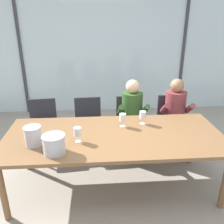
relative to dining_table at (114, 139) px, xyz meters
The scene contains 17 objects.
ground 1.22m from the dining_table, 90.00° to the left, with size 14.00×14.00×0.00m, color #9E9384.
window_glass_panel 2.82m from the dining_table, 90.00° to the left, with size 7.81×0.03×2.60m, color silver.
window_mullion_left 3.30m from the dining_table, 122.75° to the left, with size 0.06×0.06×2.60m, color #38383D.
window_mullion_right 3.30m from the dining_table, 57.25° to the left, with size 0.06×0.06×2.60m, color #38383D.
hillside_vineyard 6.44m from the dining_table, 90.00° to the left, with size 13.81×2.40×1.64m, color #477A38.
dining_table is the anchor object (origin of this frame).
chair_near_curtain 1.44m from the dining_table, 137.32° to the left, with size 0.48×0.48×0.86m.
chair_left_of_center 1.06m from the dining_table, 108.87° to the left, with size 0.46×0.46×0.86m.
chair_center 1.06m from the dining_table, 71.61° to the left, with size 0.46×0.46×0.86m.
chair_right_of_center 1.44m from the dining_table, 44.30° to the left, with size 0.45×0.45×0.86m.
person_olive_shirt 0.91m from the dining_table, 67.09° to the left, with size 0.47×0.62×1.18m.
person_maroon_top 1.33m from the dining_table, 38.92° to the left, with size 0.49×0.63×1.18m.
ice_bucket_primary 0.76m from the dining_table, 150.94° to the right, with size 0.24×0.24×0.20m.
ice_bucket_secondary 0.93m from the dining_table, 168.62° to the right, with size 0.19×0.19×0.22m.
wine_glass_by_left_taster 0.31m from the dining_table, 60.12° to the left, with size 0.08×0.08×0.17m.
wine_glass_near_bucket 0.52m from the dining_table, 35.50° to the left, with size 0.08×0.08×0.17m.
wine_glass_center_pour 0.48m from the dining_table, 161.83° to the right, with size 0.08×0.08×0.17m.
Camera 1 is at (-0.21, -2.52, 2.07)m, focal length 38.10 mm.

